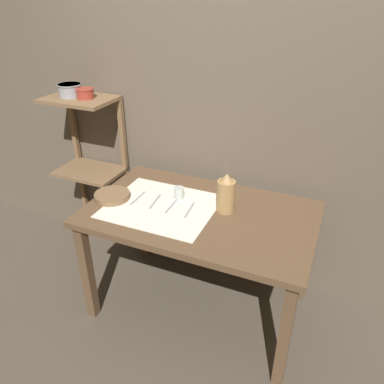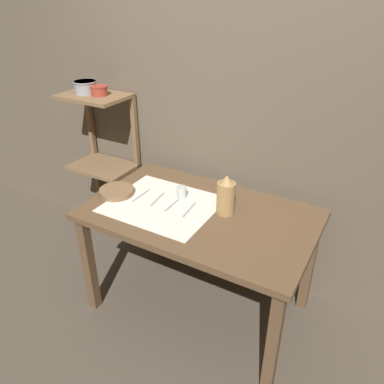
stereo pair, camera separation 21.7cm
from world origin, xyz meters
The scene contains 14 objects.
ground_plane centered at (0.00, 0.00, 0.00)m, with size 12.00×12.00×0.00m, color brown.
stone_wall_back centered at (0.00, 0.52, 1.20)m, with size 7.00×0.06×2.40m.
wooden_table centered at (0.00, 0.00, 0.66)m, with size 1.35×0.82×0.75m.
wooden_shelf_unit centered at (-1.03, 0.35, 0.86)m, with size 0.48×0.34×1.25m.
linen_cloth centered at (-0.24, -0.04, 0.75)m, with size 0.64×0.55×0.00m.
pitcher_with_flowers centered at (0.13, 0.07, 0.86)m, with size 0.11×0.11×0.39m.
wooden_bowl centered at (-0.56, -0.07, 0.77)m, with size 0.22×0.22×0.04m.
glass_tumbler_near centered at (-0.18, 0.09, 0.79)m, with size 0.06×0.06×0.07m.
fork_outer centered at (-0.41, -0.02, 0.76)m, with size 0.01×0.18×0.00m.
knife_center centered at (-0.30, -0.01, 0.76)m, with size 0.03×0.18×0.00m.
spoon_inner centered at (-0.18, 0.04, 0.76)m, with size 0.02×0.19×0.02m.
fork_inner centered at (-0.06, -0.02, 0.76)m, with size 0.03×0.18×0.00m.
metal_pot_large centered at (-1.09, 0.30, 1.30)m, with size 0.17×0.17×0.09m.
metal_pot_small centered at (-0.97, 0.30, 1.29)m, with size 0.12×0.12×0.07m.
Camera 1 is at (0.70, -1.75, 1.92)m, focal length 35.00 mm.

